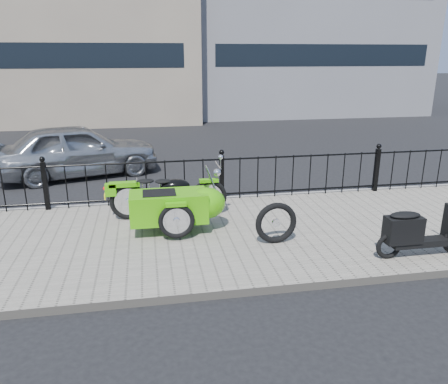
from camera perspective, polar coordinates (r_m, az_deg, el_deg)
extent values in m
plane|color=black|center=(8.11, 1.28, -4.65)|extent=(120.00, 120.00, 0.00)
cube|color=gray|center=(7.63, 2.03, -5.63)|extent=(30.00, 3.80, 0.12)
cube|color=gray|center=(9.41, -0.45, -1.04)|extent=(30.00, 0.10, 0.12)
cylinder|color=black|center=(9.02, -0.32, 4.28)|extent=(14.00, 0.04, 0.04)
cylinder|color=black|center=(9.23, -0.31, -0.26)|extent=(14.00, 0.04, 0.04)
cube|color=black|center=(9.22, -22.29, 0.71)|extent=(0.09, 0.09, 0.96)
sphere|color=black|center=(9.09, -22.68, 3.97)|extent=(0.11, 0.11, 0.11)
cube|color=black|center=(9.12, -0.31, 1.90)|extent=(0.09, 0.09, 0.96)
sphere|color=black|center=(8.99, -0.32, 5.21)|extent=(0.11, 0.11, 0.11)
cube|color=black|center=(10.29, 19.28, 2.72)|extent=(0.09, 0.09, 0.96)
sphere|color=black|center=(10.18, 19.58, 5.66)|extent=(0.11, 0.11, 0.11)
cube|color=black|center=(19.89, -24.24, 15.94)|extent=(12.50, 0.06, 1.00)
cube|color=black|center=(22.07, 13.05, 17.00)|extent=(10.50, 0.06, 1.00)
torus|color=black|center=(8.30, -1.98, -0.69)|extent=(0.69, 0.09, 0.69)
torus|color=black|center=(8.24, -12.37, -1.26)|extent=(0.69, 0.09, 0.69)
torus|color=black|center=(7.17, -6.22, -3.82)|extent=(0.60, 0.08, 0.60)
cube|color=gray|center=(8.23, -7.16, -0.84)|extent=(0.34, 0.22, 0.24)
cylinder|color=black|center=(8.25, -7.14, -1.31)|extent=(1.40, 0.04, 0.04)
ellipsoid|color=black|center=(8.16, -6.38, 0.80)|extent=(0.54, 0.29, 0.26)
cylinder|color=silver|center=(8.15, -0.77, 3.52)|extent=(0.03, 0.56, 0.03)
cylinder|color=silver|center=(8.22, -1.59, 1.38)|extent=(0.25, 0.04, 0.59)
sphere|color=silver|center=(8.19, -0.91, 2.56)|extent=(0.15, 0.15, 0.15)
cube|color=#44AF09|center=(8.20, -2.01, 1.50)|extent=(0.36, 0.12, 0.06)
cube|color=#44AF09|center=(8.14, -12.87, 0.99)|extent=(0.55, 0.16, 0.08)
ellipsoid|color=black|center=(8.12, -7.95, 1.39)|extent=(0.31, 0.22, 0.08)
ellipsoid|color=black|center=(8.11, -10.22, 1.41)|extent=(0.31, 0.22, 0.08)
sphere|color=red|center=(8.18, -15.29, 0.46)|extent=(0.07, 0.07, 0.07)
cube|color=yellow|center=(8.33, -15.27, -0.54)|extent=(0.02, 0.14, 0.10)
cube|color=#44AF09|center=(7.48, -7.23, -1.89)|extent=(1.30, 0.62, 0.50)
ellipsoid|color=#44AF09|center=(7.53, -2.30, -1.44)|extent=(0.65, 0.60, 0.54)
cube|color=black|center=(7.41, -8.46, -0.28)|extent=(0.55, 0.43, 0.06)
cube|color=#44AF09|center=(7.07, -6.29, -1.63)|extent=(0.34, 0.11, 0.06)
torus|color=black|center=(7.03, 20.74, -6.58)|extent=(0.41, 0.07, 0.41)
cube|color=black|center=(7.32, 24.49, -5.98)|extent=(1.00, 0.22, 0.10)
cube|color=black|center=(7.04, 22.36, -4.57)|extent=(0.55, 0.26, 0.40)
ellipsoid|color=black|center=(6.96, 22.58, -2.80)|extent=(0.47, 0.23, 0.09)
torus|color=black|center=(7.10, 6.82, -4.04)|extent=(0.70, 0.12, 0.69)
imported|color=#A2A4A8|center=(11.98, -18.60, 5.22)|extent=(4.34, 2.69, 1.38)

